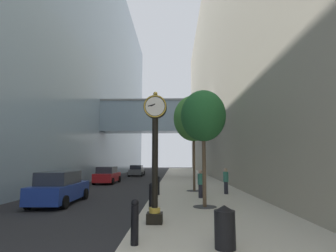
{
  "coord_description": "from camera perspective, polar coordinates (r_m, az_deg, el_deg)",
  "views": [
    {
      "loc": [
        1.43,
        -3.84,
        2.31
      ],
      "look_at": [
        0.93,
        17.04,
        4.96
      ],
      "focal_mm": 28.72,
      "sensor_mm": 36.0,
      "label": 1
    }
  ],
  "objects": [
    {
      "name": "trash_bin",
      "position": [
        7.26,
        11.96,
        -20.09
      ],
      "size": [
        0.53,
        0.53,
        1.05
      ],
      "color": "black",
      "rests_on": "sidewalk_right"
    },
    {
      "name": "building_block_right",
      "position": [
        37.35,
        16.11,
        13.1
      ],
      "size": [
        9.0,
        80.0,
        30.21
      ],
      "color": "#A89E89",
      "rests_on": "ground"
    },
    {
      "name": "pedestrian_by_clock",
      "position": [
        16.06,
        6.93,
        -11.91
      ],
      "size": [
        0.47,
        0.47,
        1.61
      ],
      "color": "#23232D",
      "rests_on": "sidewalk_right"
    },
    {
      "name": "street_tree_mid_near",
      "position": [
        19.73,
        5.43,
        1.59
      ],
      "size": [
        2.91,
        2.91,
        6.88
      ],
      "color": "#333335",
      "rests_on": "sidewalk_right"
    },
    {
      "name": "bollard_fifth",
      "position": [
        17.26,
        -2.14,
        -12.43
      ],
      "size": [
        0.21,
        0.21,
        1.16
      ],
      "color": "black",
      "rests_on": "sidewalk_right"
    },
    {
      "name": "car_grey_mid",
      "position": [
        40.02,
        -6.66,
        -9.39
      ],
      "size": [
        2.03,
        4.21,
        1.57
      ],
      "color": "slate",
      "rests_on": "ground"
    },
    {
      "name": "sidewalk_right",
      "position": [
        33.95,
        4.28,
        -10.99
      ],
      "size": [
        6.23,
        80.0,
        0.14
      ],
      "primitive_type": "cube",
      "color": "beige",
      "rests_on": "ground"
    },
    {
      "name": "bollard_fourth",
      "position": [
        14.79,
        -2.74,
        -13.3
      ],
      "size": [
        0.21,
        0.21,
        1.16
      ],
      "color": "black",
      "rests_on": "sidewalk_right"
    },
    {
      "name": "pedestrian_walking",
      "position": [
        18.17,
        12.18,
        -11.2
      ],
      "size": [
        0.39,
        0.39,
        1.64
      ],
      "color": "#23232D",
      "rests_on": "sidewalk_right"
    },
    {
      "name": "bollard_nearest",
      "position": [
        7.45,
        -7.06,
        -19.32
      ],
      "size": [
        0.21,
        0.21,
        1.16
      ],
      "color": "black",
      "rests_on": "sidewalk_right"
    },
    {
      "name": "car_blue_near",
      "position": [
        15.76,
        -21.97,
        -12.12
      ],
      "size": [
        2.05,
        4.72,
        1.71
      ],
      "color": "navy",
      "rests_on": "ground"
    },
    {
      "name": "ground_plane",
      "position": [
        30.95,
        -1.32,
        -11.51
      ],
      "size": [
        110.0,
        110.0,
        0.0
      ],
      "primitive_type": "plane",
      "color": "#262628",
      "rests_on": "ground"
    },
    {
      "name": "building_block_left",
      "position": [
        38.98,
        -19.61,
        14.07
      ],
      "size": [
        23.18,
        80.0,
        32.52
      ],
      "color": "#849EB2",
      "rests_on": "ground"
    },
    {
      "name": "bollard_third",
      "position": [
        12.33,
        -3.58,
        -14.52
      ],
      "size": [
        0.21,
        0.21,
        1.16
      ],
      "color": "black",
      "rests_on": "sidewalk_right"
    },
    {
      "name": "street_clock",
      "position": [
        9.64,
        -2.77,
        -4.9
      ],
      "size": [
        0.84,
        0.55,
        4.66
      ],
      "color": "black",
      "rests_on": "sidewalk_right"
    },
    {
      "name": "street_tree_near",
      "position": [
        13.15,
        7.48,
        2.04
      ],
      "size": [
        2.17,
        2.17,
        5.55
      ],
      "color": "#333335",
      "rests_on": "sidewalk_right"
    },
    {
      "name": "car_red_far",
      "position": [
        27.76,
        -12.77,
        -10.17
      ],
      "size": [
        2.03,
        4.35,
        1.65
      ],
      "color": "#AD191E",
      "rests_on": "ground"
    }
  ]
}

